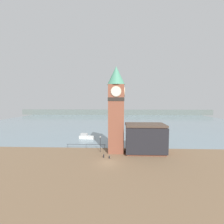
# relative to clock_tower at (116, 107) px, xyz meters

# --- Properties ---
(ground_plane) EXTENTS (160.00, 160.00, 0.00)m
(ground_plane) POSITION_rel_clock_tower_xyz_m (-1.66, -7.46, -11.85)
(ground_plane) COLOR brown
(water) EXTENTS (160.00, 120.00, 0.00)m
(water) POSITION_rel_clock_tower_xyz_m (-1.66, 62.89, -11.85)
(water) COLOR gray
(water) RESTS_ON ground_plane
(far_shoreline) EXTENTS (180.00, 3.00, 5.00)m
(far_shoreline) POSITION_rel_clock_tower_xyz_m (-1.66, 102.89, -9.35)
(far_shoreline) COLOR slate
(far_shoreline) RESTS_ON water
(pier_railing) EXTENTS (11.21, 0.08, 1.09)m
(pier_railing) POSITION_rel_clock_tower_xyz_m (-8.61, 2.64, -10.89)
(pier_railing) COLOR #232328
(pier_railing) RESTS_ON ground_plane
(clock_tower) EXTENTS (4.59, 4.59, 22.35)m
(clock_tower) POSITION_rel_clock_tower_xyz_m (0.00, 0.00, 0.00)
(clock_tower) COLOR brown
(clock_tower) RESTS_ON ground_plane
(pier_building) EXTENTS (10.21, 6.27, 7.54)m
(pier_building) POSITION_rel_clock_tower_xyz_m (7.54, -0.43, -8.06)
(pier_building) COLOR brown
(pier_building) RESTS_ON ground_plane
(boat_near) EXTENTS (5.50, 2.24, 1.97)m
(boat_near) POSITION_rel_clock_tower_xyz_m (-10.74, 12.96, -11.12)
(boat_near) COLOR silver
(boat_near) RESTS_ON water
(mooring_bollard_near) EXTENTS (0.27, 0.27, 0.82)m
(mooring_bollard_near) POSITION_rel_clock_tower_xyz_m (-2.89, -4.35, -11.41)
(mooring_bollard_near) COLOR black
(mooring_bollard_near) RESTS_ON ground_plane
(mooring_bollard_far) EXTENTS (0.28, 0.28, 0.66)m
(mooring_bollard_far) POSITION_rel_clock_tower_xyz_m (-1.51, -4.82, -11.49)
(mooring_bollard_far) COLOR black
(mooring_bollard_far) RESTS_ON ground_plane
(lamp_post) EXTENTS (0.32, 0.32, 4.18)m
(lamp_post) POSITION_rel_clock_tower_xyz_m (-4.15, -0.43, -8.95)
(lamp_post) COLOR black
(lamp_post) RESTS_ON ground_plane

